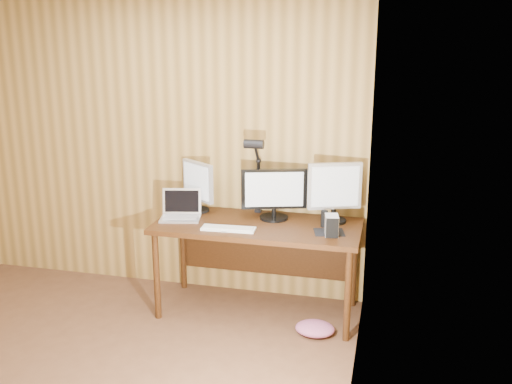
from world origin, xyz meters
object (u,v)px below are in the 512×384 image
at_px(desk, 260,235).
at_px(monitor_left, 198,185).
at_px(monitor_center, 274,193).
at_px(desk_lamp, 256,165).
at_px(hard_drive, 332,225).
at_px(mouse, 329,230).
at_px(monitor_right, 335,190).
at_px(phone, 225,230).
at_px(laptop, 181,211).
at_px(speaker, 324,219).
at_px(keyboard, 228,228).

distance_m(desk, monitor_left, 0.67).
relative_size(monitor_center, desk_lamp, 0.75).
relative_size(monitor_center, hard_drive, 3.31).
distance_m(desk, mouse, 0.60).
relative_size(monitor_left, monitor_right, 0.89).
xyz_separation_m(desk, phone, (-0.20, -0.29, 0.13)).
height_order(desk, monitor_right, monitor_right).
bearing_deg(laptop, desk, -6.62).
xyz_separation_m(laptop, mouse, (1.20, -0.08, -0.03)).
height_order(monitor_center, laptop, monitor_center).
height_order(monitor_left, mouse, monitor_left).
relative_size(monitor_center, speaker, 3.98).
bearing_deg(mouse, monitor_left, 163.74).
bearing_deg(monitor_left, hard_drive, 18.36).
distance_m(laptop, mouse, 1.20).
relative_size(monitor_right, keyboard, 1.15).
xyz_separation_m(keyboard, speaker, (0.69, 0.25, 0.05)).
height_order(desk, hard_drive, hard_drive).
bearing_deg(laptop, monitor_right, -3.97).
bearing_deg(laptop, desk_lamp, 8.42).
relative_size(laptop, mouse, 3.19).
bearing_deg(desk, speaker, -1.99).
distance_m(laptop, phone, 0.49).
bearing_deg(keyboard, desk_lamp, 71.69).
height_order(monitor_left, speaker, monitor_left).
bearing_deg(desk_lamp, desk, -74.30).
distance_m(desk, phone, 0.37).
bearing_deg(monitor_right, desk, 170.49).
relative_size(phone, speaker, 0.73).
bearing_deg(monitor_left, mouse, 20.78).
relative_size(monitor_center, phone, 5.48).
relative_size(monitor_right, hard_drive, 3.09).
height_order(monitor_right, hard_drive, monitor_right).
bearing_deg(mouse, keyboard, -173.34).
bearing_deg(desk_lamp, monitor_center, -31.48).
distance_m(monitor_center, keyboard, 0.49).
distance_m(monitor_right, phone, 0.91).
xyz_separation_m(phone, desk_lamp, (0.13, 0.44, 0.41)).
xyz_separation_m(monitor_right, mouse, (-0.00, -0.26, -0.23)).
xyz_separation_m(keyboard, desk_lamp, (0.11, 0.42, 0.41)).
relative_size(keyboard, mouse, 3.71).
bearing_deg(mouse, monitor_right, 86.80).
xyz_separation_m(monitor_center, speaker, (0.41, -0.10, -0.15)).
relative_size(desk, mouse, 14.31).
relative_size(hard_drive, phone, 1.65).
xyz_separation_m(desk, speaker, (0.51, -0.02, 0.19)).
relative_size(desk, monitor_center, 3.15).
bearing_deg(hard_drive, monitor_right, 83.13).
height_order(phone, speaker, speaker).
xyz_separation_m(monitor_right, speaker, (-0.06, -0.13, -0.19)).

